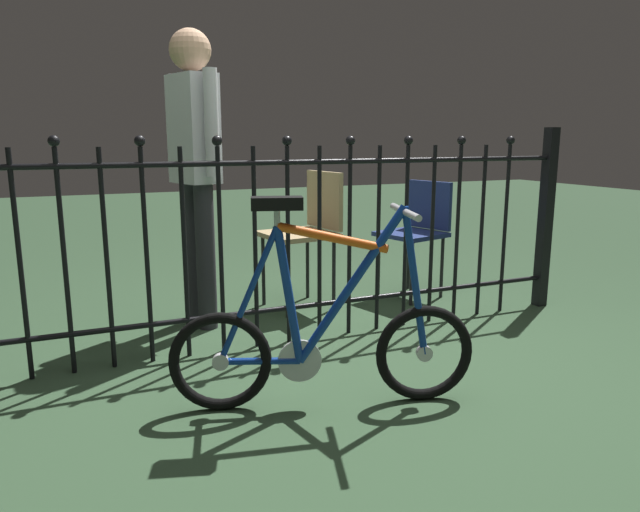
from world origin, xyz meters
TOP-DOWN VIEW (x-y plane):
  - ground_plane at (0.00, 0.00)m, footprint 20.00×20.00m
  - iron_fence at (-0.07, 0.56)m, footprint 3.31×0.07m
  - bicycle at (-0.30, -0.22)m, footprint 1.22×0.50m
  - chair_navy at (1.01, 1.11)m, footprint 0.48×0.48m
  - chair_tan at (0.20, 1.16)m, footprint 0.48×0.48m
  - person_visitor at (-0.54, 1.04)m, footprint 0.26×0.46m

SIDE VIEW (x-z plane):
  - ground_plane at x=0.00m, z-range 0.00..0.00m
  - bicycle at x=-0.30m, z-range -0.14..0.73m
  - chair_navy at x=1.01m, z-range 0.10..0.90m
  - chair_tan at x=0.20m, z-range 0.11..0.99m
  - iron_fence at x=-0.07m, z-range 0.00..1.17m
  - person_visitor at x=-0.54m, z-range 0.17..1.85m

